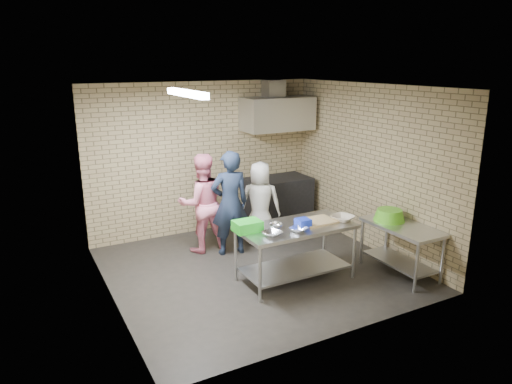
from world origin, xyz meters
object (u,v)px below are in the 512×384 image
at_px(side_counter, 400,249).
at_px(green_basin, 389,215).
at_px(prep_table, 295,253).
at_px(man_navy, 230,203).
at_px(green_crate, 247,226).
at_px(blue_tub, 303,223).
at_px(woman_pink, 202,203).
at_px(stove, 278,201).
at_px(woman_white, 260,203).
at_px(bottle_red, 275,116).
at_px(bottle_green, 293,116).

relative_size(side_counter, green_basin, 2.61).
height_order(prep_table, man_navy, man_navy).
height_order(green_crate, blue_tub, green_crate).
bearing_deg(woman_pink, stove, -156.55).
bearing_deg(stove, man_navy, -147.90).
bearing_deg(woman_pink, green_basin, 144.39).
bearing_deg(blue_tub, man_navy, 107.98).
bearing_deg(green_crate, side_counter, -17.30).
bearing_deg(side_counter, woman_white, 120.86).
distance_m(blue_tub, green_basin, 1.41).
relative_size(bottle_red, man_navy, 0.11).
bearing_deg(woman_white, side_counter, 152.01).
xyz_separation_m(prep_table, bottle_red, (1.07, 2.44, 1.62)).
bearing_deg(bottle_green, man_navy, -148.84).
bearing_deg(woman_white, green_basin, 154.96).
distance_m(bottle_red, woman_pink, 2.33).
height_order(stove, bottle_red, bottle_red).
relative_size(side_counter, stove, 1.00).
height_order(stove, green_crate, green_crate).
xyz_separation_m(side_counter, blue_tub, (-1.42, 0.45, 0.50)).
xyz_separation_m(prep_table, woman_white, (0.25, 1.49, 0.30)).
bearing_deg(stove, blue_tub, -112.84).
bearing_deg(bottle_red, woman_white, -130.97).
height_order(bottle_red, woman_pink, bottle_red).
height_order(blue_tub, bottle_red, bottle_red).
relative_size(side_counter, green_crate, 3.30).
bearing_deg(bottle_red, blue_tub, -111.86).
height_order(blue_tub, woman_pink, woman_pink).
xyz_separation_m(bottle_green, man_navy, (-1.87, -1.13, -1.17)).
relative_size(green_crate, man_navy, 0.21).
relative_size(blue_tub, green_basin, 0.39).
distance_m(man_navy, woman_white, 0.69).
height_order(prep_table, bottle_red, bottle_red).
distance_m(prep_table, man_navy, 1.43).
distance_m(stove, woman_pink, 1.89).
xyz_separation_m(bottle_red, bottle_green, (0.40, 0.00, -0.01)).
bearing_deg(prep_table, side_counter, -20.72).
relative_size(prep_table, woman_white, 1.15).
distance_m(green_crate, woman_white, 1.67).
height_order(green_crate, bottle_green, bottle_green).
bearing_deg(bottle_red, green_basin, -82.10).
bearing_deg(prep_table, woman_white, 80.64).
bearing_deg(woman_white, man_navy, 47.13).
bearing_deg(stove, green_basin, -80.24).
xyz_separation_m(prep_table, bottle_green, (1.47, 2.44, 1.61)).
distance_m(prep_table, stove, 2.42).
bearing_deg(bottle_green, bottle_red, 180.00).
bearing_deg(side_counter, green_crate, 162.70).
relative_size(bottle_green, man_navy, 0.09).
bearing_deg(green_basin, man_navy, 139.04).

